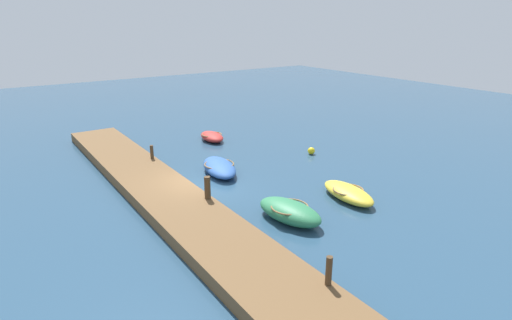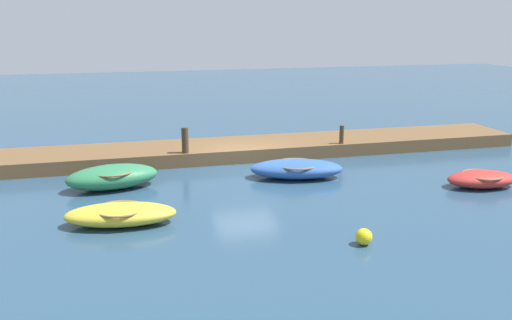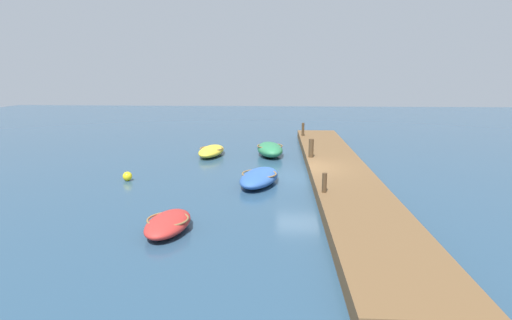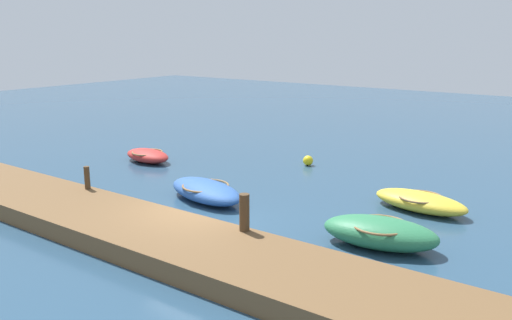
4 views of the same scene
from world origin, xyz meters
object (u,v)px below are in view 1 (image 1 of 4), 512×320
Objects in this scene: mooring_post_mid_west at (207,188)px; mooring_post_mid_east at (329,271)px; rowboat_green at (290,211)px; dinghy_red at (212,136)px; rowboat_blue at (219,167)px; marker_buoy at (311,151)px; mooring_post_west at (152,152)px; rowboat_yellow at (348,193)px.

mooring_post_mid_west is 7.62m from mooring_post_mid_east.
dinghy_red is at bearing 156.27° from rowboat_green.
rowboat_blue reaches higher than marker_buoy.
rowboat_green is 3.54× the size of mooring_post_mid_east.
rowboat_blue is 1.10× the size of rowboat_green.
mooring_post_west is 1.75× the size of marker_buoy.
marker_buoy is at bearing 100.87° from rowboat_blue.
rowboat_yellow is 11.19m from mooring_post_west.
marker_buoy is at bearing 36.59° from dinghy_red.
rowboat_blue is 6.47m from marker_buoy.
rowboat_green reaches higher than dinghy_red.
rowboat_green is (6.64, -0.37, 0.07)m from rowboat_blue.
dinghy_red is at bearing -170.39° from rowboat_yellow.
rowboat_green is 4.31× the size of mooring_post_west.
rowboat_blue is at bearing 166.62° from mooring_post_mid_east.
mooring_post_west reaches higher than rowboat_green.
marker_buoy is at bearing 70.38° from mooring_post_west.
rowboat_yellow is at bearing 32.66° from mooring_post_west.
rowboat_green is at bearing 13.73° from mooring_post_west.
mooring_post_mid_west reaches higher than dinghy_red.
mooring_post_mid_west is at bearing -107.09° from rowboat_yellow.
mooring_post_west is 0.82× the size of mooring_post_mid_east.
rowboat_blue is at bearing 167.11° from rowboat_green.
rowboat_green is at bearing -80.26° from rowboat_yellow.
mooring_post_mid_east is (7.62, 0.00, -0.04)m from mooring_post_mid_west.
dinghy_red is 11.16m from mooring_post_mid_west.
rowboat_yellow is 4.25× the size of mooring_post_west.
rowboat_blue is 6.65m from rowboat_green.
rowboat_green reaches higher than marker_buoy.
mooring_post_mid_west is at bearing -23.39° from dinghy_red.
mooring_post_mid_west is at bearing 0.00° from mooring_post_west.
mooring_post_west is (-9.40, -6.03, 0.63)m from rowboat_yellow.
marker_buoy is (-6.31, 6.83, -0.20)m from rowboat_green.
dinghy_red is (-12.57, 3.14, -0.13)m from rowboat_green.
mooring_post_west is at bearing -175.99° from rowboat_green.
dinghy_red is (-12.40, -0.55, -0.02)m from rowboat_yellow.
rowboat_blue is 6.55m from dinghy_red.
mooring_post_west is 6.70m from mooring_post_mid_west.
mooring_post_mid_east is 2.13× the size of marker_buoy.
mooring_post_mid_west is at bearing -69.47° from marker_buoy.
rowboat_blue reaches higher than rowboat_yellow.
rowboat_yellow is 6.65m from mooring_post_mid_west.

